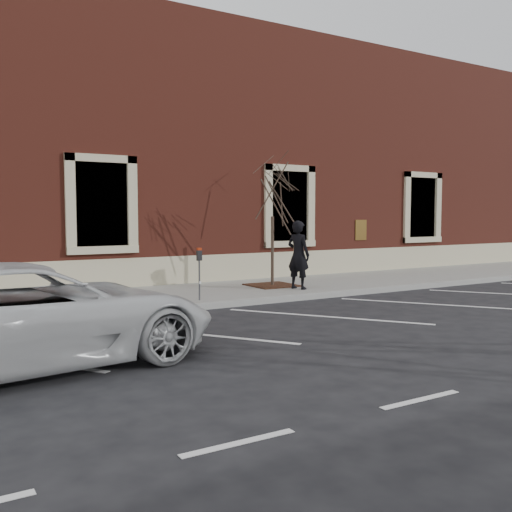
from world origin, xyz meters
TOP-DOWN VIEW (x-y plane):
  - ground at (0.00, 0.00)m, footprint 120.00×120.00m
  - sidewalk_near at (0.00, 1.75)m, footprint 40.00×3.50m
  - curb_near at (0.00, -0.05)m, footprint 40.00×0.12m
  - parking_stripes at (0.00, -2.20)m, footprint 28.00×4.40m
  - building_civic at (0.00, 7.74)m, footprint 40.00×8.62m
  - man at (1.45, 0.82)m, footprint 0.63×0.77m
  - parking_meter at (-1.67, 0.37)m, footprint 0.11×0.08m
  - tree_grate at (1.24, 1.76)m, footprint 1.24×1.24m
  - sapling at (1.24, 1.76)m, footprint 2.11×2.11m
  - white_truck at (-5.99, -3.20)m, footprint 5.62×3.19m

SIDE VIEW (x-z plane):
  - ground at x=0.00m, z-range 0.00..0.00m
  - parking_stripes at x=0.00m, z-range 0.00..0.01m
  - sidewalk_near at x=0.00m, z-range 0.00..0.15m
  - curb_near at x=0.00m, z-range 0.00..0.15m
  - tree_grate at x=1.24m, z-range 0.15..0.18m
  - white_truck at x=-5.99m, z-range 0.00..1.48m
  - parking_meter at x=-1.67m, z-range 0.39..1.60m
  - man at x=1.45m, z-range 0.15..1.97m
  - sapling at x=1.24m, z-range 0.85..4.36m
  - building_civic at x=0.00m, z-range 0.00..8.00m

